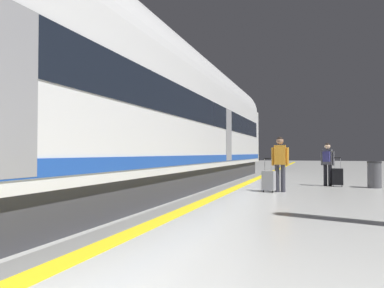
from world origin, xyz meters
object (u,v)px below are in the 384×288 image
high_speed_train (117,100)px  suitcase_mid (269,181)px  passenger_mid (280,160)px  suitcase_near (338,177)px  passenger_near (327,160)px  waste_bin (374,174)px

high_speed_train → suitcase_mid: (3.33, 3.25, -2.15)m
high_speed_train → passenger_mid: high_speed_train is taller
suitcase_near → suitcase_mid: 3.37m
passenger_mid → passenger_near: bearing=61.3°
suitcase_near → suitcase_mid: suitcase_mid is taller
high_speed_train → suitcase_near: 8.29m
high_speed_train → suitcase_mid: size_ratio=30.43×
suitcase_near → suitcase_mid: size_ratio=1.00×
high_speed_train → passenger_near: high_speed_train is taller
suitcase_mid → suitcase_near: bearing=51.9°
passenger_mid → suitcase_mid: (-0.32, -0.19, -0.62)m
high_speed_train → passenger_mid: size_ratio=18.74×
waste_bin → passenger_near: bearing=168.8°
suitcase_mid → passenger_mid: bearing=30.4°
high_speed_train → waste_bin: size_ratio=34.67×
high_speed_train → waste_bin: (6.58, 5.77, -2.05)m
suitcase_near → suitcase_mid: bearing=-128.1°
high_speed_train → waste_bin: high_speed_train is taller
suitcase_mid → passenger_near: bearing=58.1°
suitcase_mid → waste_bin: 4.11m
high_speed_train → passenger_mid: bearing=43.2°
passenger_mid → waste_bin: bearing=38.6°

